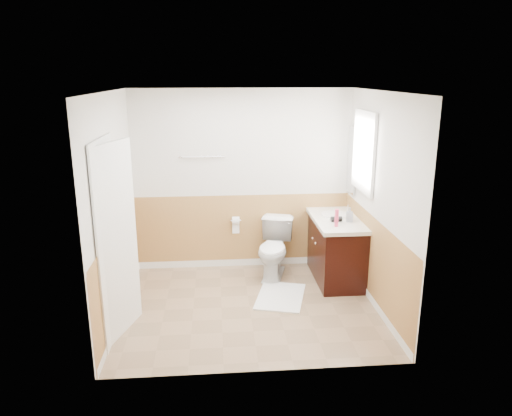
{
  "coord_description": "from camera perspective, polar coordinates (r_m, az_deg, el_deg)",
  "views": [
    {
      "loc": [
        -0.37,
        -5.18,
        2.68
      ],
      "look_at": [
        0.1,
        0.25,
        1.15
      ],
      "focal_mm": 33.66,
      "sensor_mm": 36.0,
      "label": 1
    }
  ],
  "objects": [
    {
      "name": "tp_sheet",
      "position": [
        6.75,
        -2.41,
        -2.39
      ],
      "size": [
        0.1,
        0.01,
        0.16
      ],
      "primitive_type": "cube",
      "color": "white",
      "rests_on": "tp_roll"
    },
    {
      "name": "wall_left",
      "position": [
        5.49,
        -16.64,
        -0.08
      ],
      "size": [
        0.0,
        3.0,
        3.0
      ],
      "primitive_type": "plane",
      "rotation": [
        1.57,
        0.0,
        1.57
      ],
      "color": "silver",
      "rests_on": "floor"
    },
    {
      "name": "toilet",
      "position": [
        6.53,
        2.17,
        -4.88
      ],
      "size": [
        0.62,
        0.85,
        0.78
      ],
      "primitive_type": "imported",
      "rotation": [
        0.0,
        0.0,
        -0.27
      ],
      "color": "white",
      "rests_on": "floor"
    },
    {
      "name": "vanity_knob_right",
      "position": [
        6.49,
        6.75,
        -3.59
      ],
      "size": [
        0.03,
        0.03,
        0.03
      ],
      "primitive_type": "sphere",
      "color": "silver",
      "rests_on": "vanity_cabinet"
    },
    {
      "name": "wall_back",
      "position": [
        6.65,
        -1.64,
        3.25
      ],
      "size": [
        3.0,
        0.0,
        3.0
      ],
      "primitive_type": "plane",
      "rotation": [
        1.57,
        0.0,
        0.0
      ],
      "color": "silver",
      "rests_on": "floor"
    },
    {
      "name": "hair_dryer_body",
      "position": [
        6.23,
        9.53,
        -1.3
      ],
      "size": [
        0.14,
        0.07,
        0.07
      ],
      "primitive_type": "cylinder",
      "rotation": [
        0.0,
        1.57,
        0.0
      ],
      "color": "black",
      "rests_on": "countertop"
    },
    {
      "name": "ceiling",
      "position": [
        5.2,
        -0.89,
        13.69
      ],
      "size": [
        3.0,
        3.0,
        0.0
      ],
      "primitive_type": "plane",
      "rotation": [
        3.14,
        0.0,
        0.0
      ],
      "color": "white",
      "rests_on": "floor"
    },
    {
      "name": "lotion_bottle",
      "position": [
        6.01,
        9.55,
        -1.17
      ],
      "size": [
        0.05,
        0.05,
        0.22
      ],
      "primitive_type": "cylinder",
      "color": "#E03A62",
      "rests_on": "countertop"
    },
    {
      "name": "mirror_panel",
      "position": [
        6.64,
        11.32,
        5.58
      ],
      "size": [
        0.02,
        0.35,
        0.9
      ],
      "primitive_type": "cube",
      "color": "silver",
      "rests_on": "wall_right"
    },
    {
      "name": "bath_mat",
      "position": [
        6.06,
        2.93,
        -10.46
      ],
      "size": [
        0.74,
        0.92,
        0.02
      ],
      "primitive_type": "cube",
      "rotation": [
        0.0,
        0.0,
        -0.27
      ],
      "color": "white",
      "rests_on": "floor"
    },
    {
      "name": "wainscot_back",
      "position": [
        6.84,
        -1.59,
        -2.93
      ],
      "size": [
        3.0,
        0.0,
        3.0
      ],
      "primitive_type": "plane",
      "rotation": [
        1.57,
        0.0,
        0.0
      ],
      "color": "tan",
      "rests_on": "floor"
    },
    {
      "name": "tp_holder_bar",
      "position": [
        6.71,
        -2.42,
        -1.49
      ],
      "size": [
        0.14,
        0.02,
        0.02
      ],
      "primitive_type": "cylinder",
      "rotation": [
        0.0,
        1.57,
        0.0
      ],
      "color": "silver",
      "rests_on": "wall_back"
    },
    {
      "name": "window_frame",
      "position": [
        6.13,
        12.68,
        6.57
      ],
      "size": [
        0.04,
        0.8,
        1.0
      ],
      "primitive_type": "cube",
      "color": "white",
      "rests_on": "wall_right"
    },
    {
      "name": "door_frame",
      "position": [
        5.13,
        -17.16,
        -3.8
      ],
      "size": [
        0.02,
        0.92,
        2.1
      ],
      "primitive_type": "cube",
      "color": "white",
      "rests_on": "wall_left"
    },
    {
      "name": "wainscot_front",
      "position": [
        4.48,
        0.43,
        -13.46
      ],
      "size": [
        3.0,
        0.0,
        3.0
      ],
      "primitive_type": "plane",
      "rotation": [
        -1.57,
        0.0,
        0.0
      ],
      "color": "tan",
      "rests_on": "floor"
    },
    {
      "name": "soap_dispenser",
      "position": [
        6.25,
        11.07,
        -0.77
      ],
      "size": [
        0.1,
        0.1,
        0.18
      ],
      "primitive_type": "imported",
      "rotation": [
        0.0,
        0.0,
        -0.2
      ],
      "color": "#8C919D",
      "rests_on": "countertop"
    },
    {
      "name": "vanity_cabinet",
      "position": [
        6.52,
        9.48,
        -5.03
      ],
      "size": [
        0.55,
        1.1,
        0.8
      ],
      "primitive_type": "cube",
      "color": "black",
      "rests_on": "floor"
    },
    {
      "name": "countertop",
      "position": [
        6.38,
        9.56,
        -1.46
      ],
      "size": [
        0.6,
        1.15,
        0.05
      ],
      "primitive_type": "cube",
      "color": "white",
      "rests_on": "vanity_cabinet"
    },
    {
      "name": "window_glass",
      "position": [
        6.13,
        12.83,
        6.56
      ],
      "size": [
        0.01,
        0.7,
        0.9
      ],
      "primitive_type": "cube",
      "color": "white",
      "rests_on": "wall_right"
    },
    {
      "name": "tp_roll",
      "position": [
        6.71,
        -2.42,
        -1.49
      ],
      "size": [
        0.1,
        0.11,
        0.11
      ],
      "primitive_type": "cylinder",
      "rotation": [
        0.0,
        1.57,
        0.0
      ],
      "color": "white",
      "rests_on": "tp_holder_bar"
    },
    {
      "name": "wainscot_left",
      "position": [
        5.73,
        -15.94,
        -7.32
      ],
      "size": [
        0.0,
        2.6,
        2.6
      ],
      "primitive_type": "plane",
      "rotation": [
        1.57,
        0.0,
        1.57
      ],
      "color": "tan",
      "rests_on": "floor"
    },
    {
      "name": "sink_basin",
      "position": [
        6.51,
        9.34,
        -0.77
      ],
      "size": [
        0.36,
        0.36,
        0.02
      ],
      "primitive_type": "cylinder",
      "color": "white",
      "rests_on": "countertop"
    },
    {
      "name": "door",
      "position": [
        5.12,
        -16.31,
        -3.9
      ],
      "size": [
        0.29,
        0.78,
        2.04
      ],
      "primitive_type": "cube",
      "rotation": [
        0.0,
        0.0,
        -0.31
      ],
      "color": "white",
      "rests_on": "wall_left"
    },
    {
      "name": "wall_front",
      "position": [
        4.15,
        0.47,
        -4.46
      ],
      "size": [
        3.0,
        0.0,
        3.0
      ],
      "primitive_type": "plane",
      "rotation": [
        -1.57,
        0.0,
        0.0
      ],
      "color": "silver",
      "rests_on": "floor"
    },
    {
      "name": "faucet",
      "position": [
        6.54,
        10.89,
        -0.23
      ],
      "size": [
        0.02,
        0.02,
        0.14
      ],
      "primitive_type": "cylinder",
      "color": "silver",
      "rests_on": "countertop"
    },
    {
      "name": "towel_bar",
      "position": [
        6.52,
        -6.49,
        6.04
      ],
      "size": [
        0.62,
        0.02,
        0.02
      ],
      "primitive_type": "cylinder",
      "rotation": [
        0.0,
        1.57,
        0.0
      ],
      "color": "silver",
      "rests_on": "wall_back"
    },
    {
      "name": "hair_dryer_handle",
      "position": [
        6.23,
        9.24,
        -1.56
      ],
      "size": [
        0.03,
        0.03,
        0.07
      ],
      "primitive_type": "cylinder",
      "color": "black",
      "rests_on": "countertop"
    },
    {
      "name": "wall_right",
      "position": [
        5.69,
        14.42,
        0.62
      ],
      "size": [
        0.0,
        3.0,
        3.0
      ],
      "primitive_type": "plane",
      "rotation": [
        1.57,
        0.0,
        -1.57
      ],
      "color": "silver",
      "rests_on": "floor"
    },
    {
      "name": "floor",
      "position": [
        5.84,
        -0.78,
        -11.62
      ],
      "size": [
        3.0,
        3.0,
        0.0
      ],
      "primitive_type": "plane",
      "color": "#8C7051",
      "rests_on": "ground"
    },
    {
      "name": "vanity_knob_left",
      "position": [
        6.31,
        7.11,
        -4.19
      ],
      "size": [
        0.03,
        0.03,
        0.03
      ],
      "primitive_type": "sphere",
      "color": "silver",
      "rests_on": "vanity_cabinet"
    },
    {
      "name": "wainscot_right",
      "position": [
        5.92,
        13.81,
        -6.41
      ],
      "size": [
        0.0,
        2.6,
        2.6
      ],
      "primitive_type": "plane",
      "rotation": [
        1.57,
        0.0,
        -1.57
      ],
      "color": "tan",
      "rests_on": "floor"
    },
    {
      "name": "door_knob",
      "position": [
        5.43,
        -14.99,
        -3.43
      ],
      "size": [
        0.06,
        0.06,
        0.06
      ],
      "primitive_type": "sphere",
      "color": "silver",
      "rests_on": "door"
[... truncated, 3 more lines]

